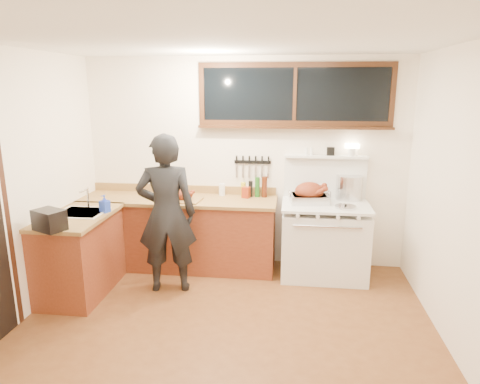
# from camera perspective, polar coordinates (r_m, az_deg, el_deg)

# --- Properties ---
(ground_plane) EXTENTS (4.00, 3.50, 0.02)m
(ground_plane) POSITION_cam_1_polar(r_m,az_deg,el_deg) (4.23, -2.19, -18.29)
(ground_plane) COLOR brown
(room_shell) EXTENTS (4.10, 3.60, 2.65)m
(room_shell) POSITION_cam_1_polar(r_m,az_deg,el_deg) (3.63, -2.43, 4.49)
(room_shell) COLOR white
(room_shell) RESTS_ON ground
(counter_back) EXTENTS (2.44, 0.64, 1.00)m
(counter_back) POSITION_cam_1_polar(r_m,az_deg,el_deg) (5.47, -8.13, -5.31)
(counter_back) COLOR maroon
(counter_back) RESTS_ON ground
(counter_left) EXTENTS (0.64, 1.09, 0.90)m
(counter_left) POSITION_cam_1_polar(r_m,az_deg,el_deg) (5.07, -20.55, -7.71)
(counter_left) COLOR maroon
(counter_left) RESTS_ON ground
(sink_unit) EXTENTS (0.50, 0.45, 0.37)m
(sink_unit) POSITION_cam_1_polar(r_m,az_deg,el_deg) (5.00, -20.34, -3.19)
(sink_unit) COLOR white
(sink_unit) RESTS_ON counter_left
(vintage_stove) EXTENTS (1.02, 0.74, 1.58)m
(vintage_stove) POSITION_cam_1_polar(r_m,az_deg,el_deg) (5.27, 11.14, -6.07)
(vintage_stove) COLOR white
(vintage_stove) RESTS_ON ground
(back_window) EXTENTS (2.32, 0.13, 0.77)m
(back_window) POSITION_cam_1_polar(r_m,az_deg,el_deg) (5.25, 7.29, 11.85)
(back_window) COLOR black
(back_window) RESTS_ON room_shell
(knife_strip) EXTENTS (0.46, 0.03, 0.28)m
(knife_strip) POSITION_cam_1_polar(r_m,az_deg,el_deg) (5.36, 1.68, 3.90)
(knife_strip) COLOR black
(knife_strip) RESTS_ON room_shell
(man) EXTENTS (0.71, 0.54, 1.77)m
(man) POSITION_cam_1_polar(r_m,az_deg,el_deg) (4.75, -9.77, -2.90)
(man) COLOR black
(man) RESTS_ON ground
(soap_bottle) EXTENTS (0.11, 0.12, 0.20)m
(soap_bottle) POSITION_cam_1_polar(r_m,az_deg,el_deg) (4.90, -17.60, -1.49)
(soap_bottle) COLOR blue
(soap_bottle) RESTS_ON counter_left
(toaster) EXTENTS (0.35, 0.30, 0.20)m
(toaster) POSITION_cam_1_polar(r_m,az_deg,el_deg) (4.48, -24.08, -3.43)
(toaster) COLOR black
(toaster) RESTS_ON counter_left
(cutting_board) EXTENTS (0.45, 0.36, 0.14)m
(cutting_board) POSITION_cam_1_polar(r_m,az_deg,el_deg) (5.19, -7.51, -0.59)
(cutting_board) COLOR olive
(cutting_board) RESTS_ON counter_back
(roast_turkey) EXTENTS (0.48, 0.38, 0.25)m
(roast_turkey) POSITION_cam_1_polar(r_m,az_deg,el_deg) (5.12, 9.25, -0.30)
(roast_turkey) COLOR silver
(roast_turkey) RESTS_ON vintage_stove
(stockpot) EXTENTS (0.41, 0.41, 0.30)m
(stockpot) POSITION_cam_1_polar(r_m,az_deg,el_deg) (5.37, 14.35, 0.62)
(stockpot) COLOR silver
(stockpot) RESTS_ON vintage_stove
(saucepan) EXTENTS (0.16, 0.28, 0.12)m
(saucepan) POSITION_cam_1_polar(r_m,az_deg,el_deg) (5.24, 11.19, -0.52)
(saucepan) COLOR silver
(saucepan) RESTS_ON vintage_stove
(pot_lid) EXTENTS (0.25, 0.25, 0.04)m
(pot_lid) POSITION_cam_1_polar(r_m,az_deg,el_deg) (5.01, 13.89, -1.92)
(pot_lid) COLOR silver
(pot_lid) RESTS_ON vintage_stove
(coffee_tin) EXTENTS (0.11, 0.10, 0.14)m
(coffee_tin) POSITION_cam_1_polar(r_m,az_deg,el_deg) (5.28, 0.80, -0.06)
(coffee_tin) COLOR maroon
(coffee_tin) RESTS_ON counter_back
(pitcher) EXTENTS (0.09, 0.09, 0.15)m
(pitcher) POSITION_cam_1_polar(r_m,az_deg,el_deg) (5.40, -2.42, 0.33)
(pitcher) COLOR white
(pitcher) RESTS_ON counter_back
(bottle_cluster) EXTENTS (0.33, 0.07, 0.26)m
(bottle_cluster) POSITION_cam_1_polar(r_m,az_deg,el_deg) (5.32, 2.15, 0.57)
(bottle_cluster) COLOR black
(bottle_cluster) RESTS_ON counter_back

